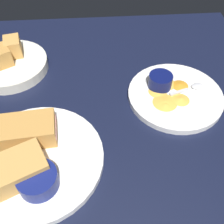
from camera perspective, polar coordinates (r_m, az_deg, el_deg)
ground_plane at (r=64.45cm, az=-8.49°, el=-6.46°), size 110.00×110.00×3.00cm
plate_sandwich_main at (r=60.77cm, az=-15.86°, el=-9.68°), size 29.24×29.24×1.60cm
sandwich_half_near at (r=61.66cm, az=-17.92°, el=-4.10°), size 13.81×8.69×4.80cm
sandwich_half_far at (r=56.81cm, az=-20.39°, el=-11.77°), size 14.99×12.38×4.80cm
ramekin_dark_sauce at (r=54.92cm, az=-15.56°, el=-13.74°), size 7.95×7.95×3.68cm
spoon_by_dark_ramekin at (r=59.51cm, az=-15.98°, el=-9.50°), size 3.75×9.93×0.80cm
plate_chips_companion at (r=72.63cm, az=13.30°, el=3.41°), size 24.82×24.82×1.60cm
ramekin_light_gravy at (r=71.97cm, az=10.26°, el=6.60°), size 6.25×6.25×3.69cm
spoon_by_gravy_ramekin at (r=74.45cm, az=16.81°, el=5.06°), size 9.83×4.48×0.80cm
plantain_chip_scatter at (r=71.07cm, az=11.89°, el=3.76°), size 12.22×14.13×0.60cm
bread_basket_rear at (r=84.24cm, az=-21.00°, el=9.65°), size 21.80×21.80×7.96cm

